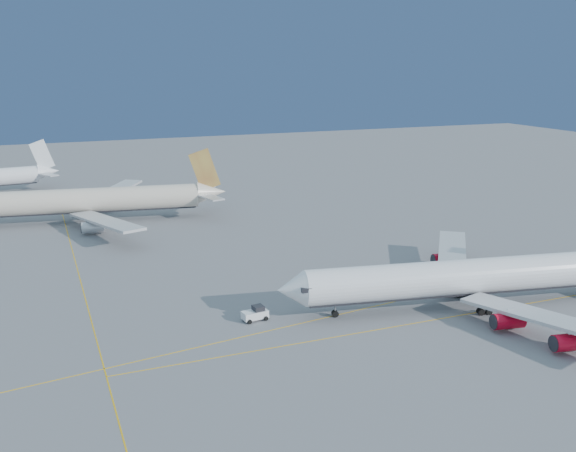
# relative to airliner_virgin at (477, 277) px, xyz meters

# --- Properties ---
(ground) EXTENTS (500.00, 500.00, 0.00)m
(ground) POSITION_rel_airliner_virgin_xyz_m (-20.84, 11.14, -5.06)
(ground) COLOR slate
(ground) RESTS_ON ground
(taxiway_lines) EXTENTS (118.86, 140.00, 0.02)m
(taxiway_lines) POSITION_rel_airliner_virgin_xyz_m (-35.55, 17.48, -5.05)
(taxiway_lines) COLOR #E9A90C
(taxiway_lines) RESTS_ON ground
(airliner_virgin) EXTENTS (67.73, 60.17, 16.77)m
(airliner_virgin) POSITION_rel_airliner_virgin_xyz_m (0.00, 0.00, 0.00)
(airliner_virgin) COLOR white
(airliner_virgin) RESTS_ON ground
(airliner_etihad) EXTENTS (68.85, 63.02, 17.99)m
(airliner_etihad) POSITION_rel_airliner_virgin_xyz_m (-53.68, 84.87, 0.42)
(airliner_etihad) COLOR beige
(airliner_etihad) RESTS_ON ground
(pushback_tug) EXTENTS (4.28, 2.88, 2.29)m
(pushback_tug) POSITION_rel_airliner_virgin_xyz_m (-36.47, 7.86, -3.99)
(pushback_tug) COLOR white
(pushback_tug) RESTS_ON ground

